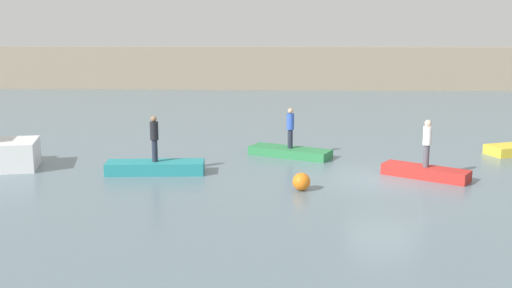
# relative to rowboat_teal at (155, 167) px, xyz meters

# --- Properties ---
(ground_plane) EXTENTS (120.00, 120.00, 0.00)m
(ground_plane) POSITION_rel_rowboat_teal_xyz_m (8.66, -0.57, -0.24)
(ground_plane) COLOR slate
(embankment_wall) EXTENTS (80.00, 1.20, 3.51)m
(embankment_wall) POSITION_rel_rowboat_teal_xyz_m (8.66, 28.45, 1.52)
(embankment_wall) COLOR gray
(embankment_wall) RESTS_ON ground_plane
(rowboat_teal) EXTENTS (3.83, 1.34, 0.47)m
(rowboat_teal) POSITION_rel_rowboat_teal_xyz_m (0.00, 0.00, 0.00)
(rowboat_teal) COLOR teal
(rowboat_teal) RESTS_ON ground_plane
(rowboat_green) EXTENTS (3.71, 2.53, 0.37)m
(rowboat_green) POSITION_rel_rowboat_teal_xyz_m (5.26, 3.25, -0.05)
(rowboat_green) COLOR #2D7F47
(rowboat_green) RESTS_ON ground_plane
(rowboat_red) EXTENTS (3.23, 2.49, 0.42)m
(rowboat_red) POSITION_rel_rowboat_teal_xyz_m (10.32, -0.24, -0.03)
(rowboat_red) COLOR red
(rowboat_red) RESTS_ON ground_plane
(person_blue_shirt) EXTENTS (0.32, 0.32, 1.75)m
(person_blue_shirt) POSITION_rel_rowboat_teal_xyz_m (5.26, 3.25, 1.10)
(person_blue_shirt) COLOR #232838
(person_blue_shirt) RESTS_ON rowboat_green
(person_white_shirt) EXTENTS (0.32, 0.32, 1.80)m
(person_white_shirt) POSITION_rel_rowboat_teal_xyz_m (10.32, -0.24, 1.19)
(person_white_shirt) COLOR #4C4C56
(person_white_shirt) RESTS_ON rowboat_red
(person_dark_shirt) EXTENTS (0.32, 0.32, 1.78)m
(person_dark_shirt) POSITION_rel_rowboat_teal_xyz_m (-0.00, 0.00, 1.23)
(person_dark_shirt) COLOR #232838
(person_dark_shirt) RESTS_ON rowboat_teal
(mooring_buoy) EXTENTS (0.63, 0.63, 0.63)m
(mooring_buoy) POSITION_rel_rowboat_teal_xyz_m (5.59, -2.19, 0.08)
(mooring_buoy) COLOR orange
(mooring_buoy) RESTS_ON ground_plane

